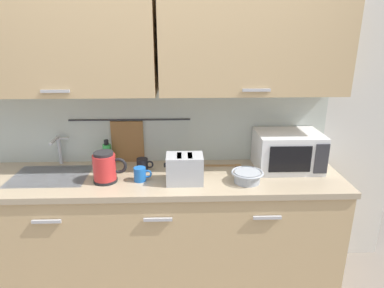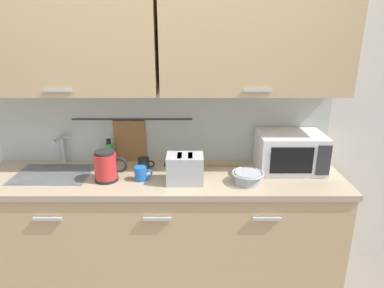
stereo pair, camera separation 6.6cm
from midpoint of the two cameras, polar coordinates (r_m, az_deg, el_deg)
The scene contains 11 objects.
counter_unit at distance 2.57m, azimuth -4.62°, elevation -14.37°, with size 2.53×0.64×0.90m.
back_wall_assembly at distance 2.41m, azimuth -4.64°, elevation 10.66°, with size 3.70×0.41×2.50m.
sink_faucet at distance 2.68m, azimuth -20.76°, elevation -0.22°, with size 0.09×0.17×0.22m.
microwave at distance 2.51m, azimuth 16.85°, elevation -1.26°, with size 0.46×0.35×0.27m.
electric_kettle at distance 2.30m, azimuth -13.70°, elevation -3.71°, with size 0.23×0.16×0.21m.
dish_soap_bottle at distance 2.59m, azimuth -13.27°, elevation -1.51°, with size 0.06×0.06×0.20m.
mug_near_sink at distance 2.28m, azimuth -7.99°, elevation -4.99°, with size 0.12×0.08×0.09m.
mixing_bowl at distance 2.26m, azimuth 10.11°, elevation -5.48°, with size 0.21×0.21×0.08m.
toaster at distance 2.21m, azimuth -0.50°, elevation -4.20°, with size 0.26×0.17×0.19m.
mug_by_kettle at distance 2.44m, azimuth -7.51°, elevation -3.43°, with size 0.12×0.08×0.09m.
wooden_spoon at distance 2.52m, azimuth 6.95°, elevation -3.68°, with size 0.28×0.04×0.01m.
Camera 2 is at (0.22, -1.85, 1.85)m, focal length 31.42 mm.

